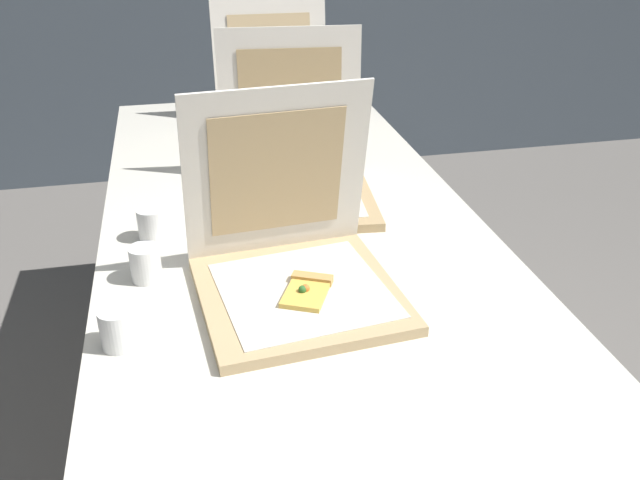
{
  "coord_description": "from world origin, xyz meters",
  "views": [
    {
      "loc": [
        -0.25,
        -0.78,
        1.48
      ],
      "look_at": [
        0.02,
        0.45,
        0.81
      ],
      "focal_mm": 38.03,
      "sensor_mm": 36.0,
      "label": 1
    }
  ],
  "objects_px": {
    "table": "(297,248)",
    "cup_white_near_left": "(118,328)",
    "cup_white_near_center": "(146,264)",
    "cup_white_mid": "(152,224)",
    "pizza_box_back": "(278,115)",
    "pizza_box_front": "(294,266)",
    "pizza_box_middle": "(296,175)"
  },
  "relations": [
    {
      "from": "table",
      "to": "cup_white_near_left",
      "type": "relative_size",
      "value": 29.72
    },
    {
      "from": "cup_white_near_left",
      "to": "cup_white_near_center",
      "type": "xyz_separation_m",
      "value": [
        0.05,
        0.22,
        0.0
      ]
    },
    {
      "from": "cup_white_mid",
      "to": "cup_white_near_center",
      "type": "bearing_deg",
      "value": -93.69
    },
    {
      "from": "cup_white_mid",
      "to": "pizza_box_back",
      "type": "bearing_deg",
      "value": 59.42
    },
    {
      "from": "pizza_box_front",
      "to": "pizza_box_back",
      "type": "bearing_deg",
      "value": 77.64
    },
    {
      "from": "pizza_box_back",
      "to": "cup_white_mid",
      "type": "height_order",
      "value": "pizza_box_back"
    },
    {
      "from": "pizza_box_front",
      "to": "cup_white_near_left",
      "type": "bearing_deg",
      "value": -166.29
    },
    {
      "from": "cup_white_near_center",
      "to": "pizza_box_middle",
      "type": "bearing_deg",
      "value": 42.82
    },
    {
      "from": "pizza_box_front",
      "to": "cup_white_mid",
      "type": "height_order",
      "value": "pizza_box_front"
    },
    {
      "from": "cup_white_mid",
      "to": "cup_white_near_left",
      "type": "height_order",
      "value": "same"
    },
    {
      "from": "cup_white_near_left",
      "to": "cup_white_near_center",
      "type": "distance_m",
      "value": 0.23
    },
    {
      "from": "table",
      "to": "cup_white_near_center",
      "type": "relative_size",
      "value": 29.72
    },
    {
      "from": "pizza_box_back",
      "to": "cup_white_near_left",
      "type": "xyz_separation_m",
      "value": [
        -0.46,
        -1.08,
        -0.02
      ]
    },
    {
      "from": "pizza_box_middle",
      "to": "pizza_box_back",
      "type": "xyz_separation_m",
      "value": [
        0.03,
        0.51,
        0.0
      ]
    },
    {
      "from": "cup_white_mid",
      "to": "cup_white_near_center",
      "type": "xyz_separation_m",
      "value": [
        -0.01,
        -0.18,
        0.0
      ]
    },
    {
      "from": "cup_white_mid",
      "to": "pizza_box_middle",
      "type": "bearing_deg",
      "value": 24.83
    },
    {
      "from": "pizza_box_middle",
      "to": "cup_white_mid",
      "type": "height_order",
      "value": "pizza_box_middle"
    },
    {
      "from": "cup_white_mid",
      "to": "cup_white_near_center",
      "type": "distance_m",
      "value": 0.18
    },
    {
      "from": "pizza_box_middle",
      "to": "cup_white_near_center",
      "type": "xyz_separation_m",
      "value": [
        -0.38,
        -0.35,
        -0.02
      ]
    },
    {
      "from": "pizza_box_back",
      "to": "cup_white_near_center",
      "type": "bearing_deg",
      "value": -113.88
    },
    {
      "from": "cup_white_mid",
      "to": "cup_white_near_left",
      "type": "relative_size",
      "value": 1.0
    },
    {
      "from": "pizza_box_middle",
      "to": "table",
      "type": "bearing_deg",
      "value": -94.96
    },
    {
      "from": "cup_white_near_center",
      "to": "cup_white_mid",
      "type": "bearing_deg",
      "value": 86.31
    },
    {
      "from": "pizza_box_front",
      "to": "cup_white_near_left",
      "type": "xyz_separation_m",
      "value": [
        -0.33,
        -0.11,
        -0.02
      ]
    },
    {
      "from": "cup_white_near_center",
      "to": "cup_white_near_left",
      "type": "bearing_deg",
      "value": -101.56
    },
    {
      "from": "cup_white_near_left",
      "to": "cup_white_near_center",
      "type": "relative_size",
      "value": 1.0
    },
    {
      "from": "pizza_box_front",
      "to": "cup_white_near_left",
      "type": "distance_m",
      "value": 0.35
    },
    {
      "from": "pizza_box_front",
      "to": "pizza_box_middle",
      "type": "relative_size",
      "value": 0.96
    },
    {
      "from": "table",
      "to": "cup_white_near_left",
      "type": "bearing_deg",
      "value": -136.14
    },
    {
      "from": "table",
      "to": "cup_white_near_center",
      "type": "height_order",
      "value": "cup_white_near_center"
    },
    {
      "from": "table",
      "to": "cup_white_mid",
      "type": "xyz_separation_m",
      "value": [
        -0.33,
        0.03,
        0.08
      ]
    },
    {
      "from": "table",
      "to": "pizza_box_back",
      "type": "relative_size",
      "value": 5.02
    }
  ]
}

